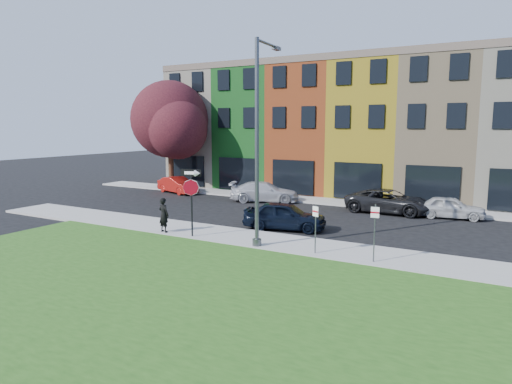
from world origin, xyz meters
The scene contains 15 objects.
ground centered at (0.00, 0.00, 0.00)m, with size 120.00×120.00×0.00m, color black.
sidewalk_near centered at (2.00, 3.00, 0.06)m, with size 40.00×3.00×0.12m, color gray.
sidewalk_far centered at (-3.00, 15.00, 0.06)m, with size 40.00×2.40×0.12m, color gray.
rowhouse_block centered at (-2.50, 21.18, 4.99)m, with size 30.00×10.12×10.00m.
stop_sign centered at (-3.73, 1.88, 2.42)m, with size 1.04×0.24×3.23m.
man centered at (-5.48, 1.90, 0.98)m, with size 0.69×0.52×1.73m, color black.
sedan_near centered at (-0.68, 5.81, 0.73)m, with size 4.57×2.63×1.46m, color black.
parked_car_red centered at (-13.83, 13.28, 0.65)m, with size 4.19×2.46×1.31m, color maroon.
parked_car_silver centered at (-5.78, 13.04, 0.71)m, with size 5.27×3.73×1.42m, color #B9B9BE.
parked_car_dark centered at (2.98, 13.12, 0.73)m, with size 5.31×2.51×1.47m, color black.
parked_car_white centered at (6.51, 13.22, 0.65)m, with size 3.97×2.00×1.30m, color silver.
street_lamp centered at (-0.18, 2.10, 4.62)m, with size 0.50×2.58×8.93m.
parking_sign_a centered at (2.55, 2.04, 1.42)m, with size 0.30×0.16×2.06m.
parking_sign_b centered at (5.00, 2.02, 1.54)m, with size 0.32×0.11×2.29m.
tree_purple centered at (-15.35, 14.54, 5.73)m, with size 7.63×6.67×8.95m.
Camera 1 is at (9.45, -15.27, 5.41)m, focal length 32.00 mm.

